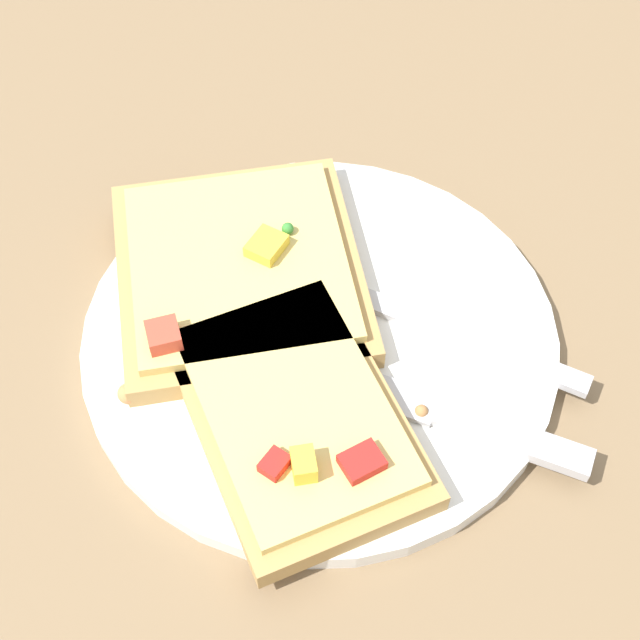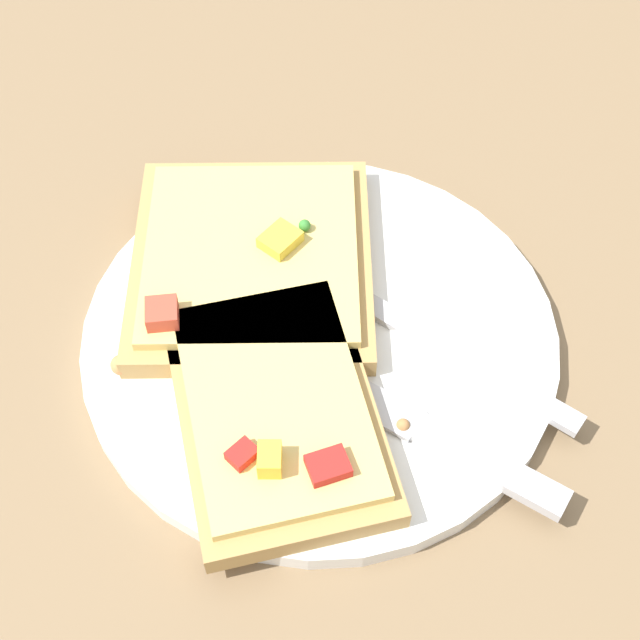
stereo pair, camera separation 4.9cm
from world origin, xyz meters
name	(u,v)px [view 1 (the left image)]	position (x,y,z in m)	size (l,w,h in m)	color
ground_plane	(320,342)	(0.00, 0.00, 0.00)	(4.00, 4.00, 0.00)	#7F6647
plate	(320,336)	(0.00, 0.00, 0.01)	(0.27, 0.27, 0.01)	white
fork	(375,303)	(-0.04, -0.01, 0.01)	(0.17, 0.17, 0.01)	#B7B7BC
knife	(420,405)	(-0.03, 0.06, 0.01)	(0.18, 0.16, 0.01)	#B7B7BC
pizza_slice_main	(239,270)	(0.03, -0.05, 0.02)	(0.16, 0.17, 0.03)	tan
pizza_slice_corner	(295,413)	(0.03, 0.05, 0.02)	(0.11, 0.16, 0.03)	tan
crumb_scatter	(214,370)	(0.06, 0.01, 0.02)	(0.15, 0.10, 0.01)	#B47B47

